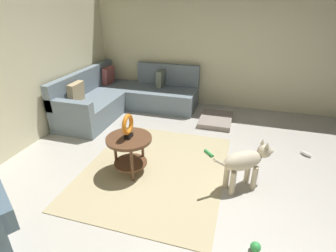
# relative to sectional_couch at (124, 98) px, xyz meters

# --- Properties ---
(ground_plane) EXTENTS (6.00, 6.00, 0.10)m
(ground_plane) POSITION_rel_sectional_couch_xyz_m (-1.99, -2.01, -0.34)
(ground_plane) COLOR #B7B2A8
(wall_right) EXTENTS (0.12, 6.00, 2.70)m
(wall_right) POSITION_rel_sectional_couch_xyz_m (0.95, -2.01, 1.06)
(wall_right) COLOR beige
(wall_right) RESTS_ON ground_plane
(area_rug) EXTENTS (2.30, 1.90, 0.01)m
(area_rug) POSITION_rel_sectional_couch_xyz_m (-1.84, -1.31, -0.29)
(area_rug) COLOR tan
(area_rug) RESTS_ON ground_plane
(sectional_couch) EXTENTS (2.20, 2.25, 0.88)m
(sectional_couch) POSITION_rel_sectional_couch_xyz_m (0.00, 0.00, 0.00)
(sectional_couch) COLOR slate
(sectional_couch) RESTS_ON ground_plane
(side_table) EXTENTS (0.60, 0.60, 0.54)m
(side_table) POSITION_rel_sectional_couch_xyz_m (-1.99, -1.02, 0.12)
(side_table) COLOR brown
(side_table) RESTS_ON ground_plane
(torus_sculpture) EXTENTS (0.28, 0.08, 0.33)m
(torus_sculpture) POSITION_rel_sectional_couch_xyz_m (-1.99, -1.02, 0.42)
(torus_sculpture) COLOR black
(torus_sculpture) RESTS_ON side_table
(dog_bed_mat) EXTENTS (0.80, 0.60, 0.09)m
(dog_bed_mat) POSITION_rel_sectional_couch_xyz_m (-0.01, -1.93, -0.25)
(dog_bed_mat) COLOR gray
(dog_bed_mat) RESTS_ON ground_plane
(dog) EXTENTS (0.54, 0.71, 0.63)m
(dog) POSITION_rel_sectional_couch_xyz_m (-1.89, -2.50, 0.09)
(dog) COLOR beige
(dog) RESTS_ON ground_plane
(dog_toy_ball) EXTENTS (0.10, 0.10, 0.10)m
(dog_toy_ball) POSITION_rel_sectional_couch_xyz_m (-2.82, -2.66, -0.24)
(dog_toy_ball) COLOR green
(dog_toy_ball) RESTS_ON ground_plane
(dog_toy_rope) EXTENTS (0.18, 0.17, 0.05)m
(dog_toy_rope) POSITION_rel_sectional_couch_xyz_m (-1.25, -1.98, -0.27)
(dog_toy_rope) COLOR green
(dog_toy_rope) RESTS_ON ground_plane
(dog_toy_bone) EXTENTS (0.16, 0.18, 0.06)m
(dog_toy_bone) POSITION_rel_sectional_couch_xyz_m (-0.85, -3.41, -0.26)
(dog_toy_bone) COLOR silver
(dog_toy_bone) RESTS_ON ground_plane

